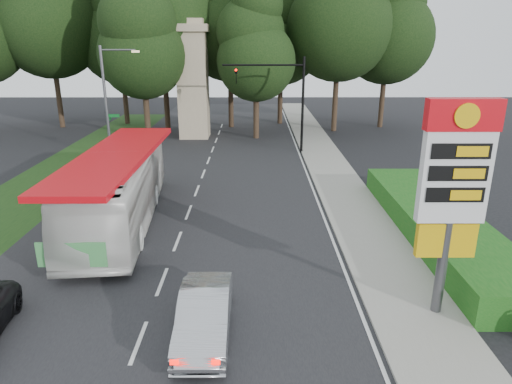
{
  "coord_description": "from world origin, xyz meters",
  "views": [
    {
      "loc": [
        3.39,
        -10.68,
        8.38
      ],
      "look_at": [
        3.43,
        7.76,
        2.2
      ],
      "focal_mm": 32.0,
      "sensor_mm": 36.0,
      "label": 1
    }
  ],
  "objects_px": {
    "monument": "(193,79)",
    "sedan_silver": "(204,315)",
    "traffic_signal_mast": "(286,92)",
    "streetlight_signs": "(108,98)",
    "gas_station_pylon": "(454,182)",
    "transit_bus": "(119,188)"
  },
  "relations": [
    {
      "from": "monument",
      "to": "sedan_silver",
      "type": "bearing_deg",
      "value": -82.39
    },
    {
      "from": "traffic_signal_mast",
      "to": "sedan_silver",
      "type": "xyz_separation_m",
      "value": [
        -3.79,
        -23.13,
        -3.98
      ]
    },
    {
      "from": "sedan_silver",
      "to": "streetlight_signs",
      "type": "bearing_deg",
      "value": 112.0
    },
    {
      "from": "monument",
      "to": "gas_station_pylon",
      "type": "bearing_deg",
      "value": -68.2
    },
    {
      "from": "traffic_signal_mast",
      "to": "transit_bus",
      "type": "height_order",
      "value": "traffic_signal_mast"
    },
    {
      "from": "gas_station_pylon",
      "to": "traffic_signal_mast",
      "type": "relative_size",
      "value": 0.95
    },
    {
      "from": "gas_station_pylon",
      "to": "streetlight_signs",
      "type": "bearing_deg",
      "value": 128.96
    },
    {
      "from": "traffic_signal_mast",
      "to": "monument",
      "type": "height_order",
      "value": "monument"
    },
    {
      "from": "streetlight_signs",
      "to": "sedan_silver",
      "type": "height_order",
      "value": "streetlight_signs"
    },
    {
      "from": "traffic_signal_mast",
      "to": "gas_station_pylon",
      "type": "bearing_deg",
      "value": -80.91
    },
    {
      "from": "gas_station_pylon",
      "to": "transit_bus",
      "type": "height_order",
      "value": "gas_station_pylon"
    },
    {
      "from": "monument",
      "to": "sedan_silver",
      "type": "height_order",
      "value": "monument"
    },
    {
      "from": "sedan_silver",
      "to": "traffic_signal_mast",
      "type": "bearing_deg",
      "value": 79.91
    },
    {
      "from": "streetlight_signs",
      "to": "monument",
      "type": "bearing_deg",
      "value": 58.03
    },
    {
      "from": "streetlight_signs",
      "to": "transit_bus",
      "type": "distance_m",
      "value": 13.14
    },
    {
      "from": "streetlight_signs",
      "to": "transit_bus",
      "type": "bearing_deg",
      "value": -72.1
    },
    {
      "from": "gas_station_pylon",
      "to": "transit_bus",
      "type": "xyz_separation_m",
      "value": [
        -12.24,
        7.78,
        -2.73
      ]
    },
    {
      "from": "monument",
      "to": "sedan_silver",
      "type": "relative_size",
      "value": 2.37
    },
    {
      "from": "sedan_silver",
      "to": "gas_station_pylon",
      "type": "bearing_deg",
      "value": 7.96
    },
    {
      "from": "traffic_signal_mast",
      "to": "transit_bus",
      "type": "xyz_separation_m",
      "value": [
        -8.72,
        -14.22,
        -2.96
      ]
    },
    {
      "from": "streetlight_signs",
      "to": "transit_bus",
      "type": "height_order",
      "value": "streetlight_signs"
    },
    {
      "from": "monument",
      "to": "transit_bus",
      "type": "distance_m",
      "value": 20.53
    }
  ]
}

